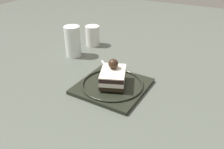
{
  "coord_description": "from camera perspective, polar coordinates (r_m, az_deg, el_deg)",
  "views": [
    {
      "loc": [
        -0.51,
        -0.28,
        0.37
      ],
      "look_at": [
        -0.0,
        -0.01,
        0.05
      ],
      "focal_mm": 36.93,
      "sensor_mm": 36.0,
      "label": 1
    }
  ],
  "objects": [
    {
      "name": "ground_plane",
      "position": [
        0.69,
        -0.9,
        -3.0
      ],
      "size": [
        2.4,
        2.4,
        0.0
      ],
      "primitive_type": "plane",
      "color": "#52584F"
    },
    {
      "name": "cake_slice",
      "position": [
        0.67,
        0.14,
        -0.46
      ],
      "size": [
        0.11,
        0.1,
        0.07
      ],
      "color": "black",
      "rests_on": "dessert_plate"
    },
    {
      "name": "drink_glass_far",
      "position": [
        0.88,
        -9.64,
        7.63
      ],
      "size": [
        0.06,
        0.06,
        0.12
      ],
      "color": "white",
      "rests_on": "ground_plane"
    },
    {
      "name": "drink_glass_near",
      "position": [
        0.98,
        -4.83,
        9.39
      ],
      "size": [
        0.06,
        0.06,
        0.08
      ],
      "color": "white",
      "rests_on": "ground_plane"
    },
    {
      "name": "dessert_plate",
      "position": [
        0.68,
        0.0,
        -2.81
      ],
      "size": [
        0.2,
        0.2,
        0.02
      ],
      "color": "black",
      "rests_on": "ground_plane"
    },
    {
      "name": "fork",
      "position": [
        0.75,
        -0.95,
        1.31
      ],
      "size": [
        0.09,
        0.1,
        0.0
      ],
      "color": "silver",
      "rests_on": "dessert_plate"
    }
  ]
}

